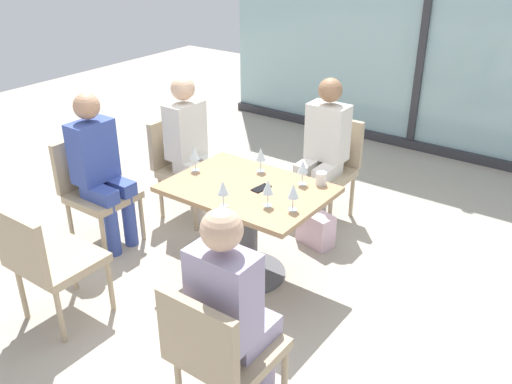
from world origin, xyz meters
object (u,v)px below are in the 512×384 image
object	(u,v)px
dining_table_main	(248,214)
chair_front_left	(47,258)
person_far_left	(191,143)
wine_glass_5	(293,192)
cell_phone_on_table	(261,188)
handbag_0	(316,229)
wine_glass_4	(223,188)
coffee_cup	(321,178)
wine_glass_2	(268,188)
wine_glass_0	(194,154)
chair_near_window	(329,163)
person_side_end	(100,165)
chair_side_end	(94,185)
person_front_right	(232,305)
wine_glass_3	(261,155)
wine_glass_1	(303,167)
chair_far_left	(183,162)
chair_front_right	(219,350)
person_near_window	(324,145)

from	to	relation	value
dining_table_main	chair_front_left	size ratio (longest dim) A/B	1.27
person_far_left	wine_glass_5	world-z (taller)	person_far_left
cell_phone_on_table	handbag_0	xyz separation A→B (m)	(0.09, 0.64, -0.59)
wine_glass_4	coffee_cup	world-z (taller)	wine_glass_4
wine_glass_2	dining_table_main	bearing A→B (deg)	151.44
wine_glass_0	wine_glass_2	distance (m)	0.77
wine_glass_2	handbag_0	distance (m)	1.10
person_far_left	chair_near_window	bearing A→B (deg)	37.20
handbag_0	person_side_end	bearing A→B (deg)	-130.03
wine_glass_4	handbag_0	bearing A→B (deg)	81.99
chair_side_end	person_front_right	world-z (taller)	person_front_right
wine_glass_3	wine_glass_4	xyz separation A→B (m)	(0.13, -0.60, 0.00)
handbag_0	wine_glass_1	bearing A→B (deg)	-62.06
wine_glass_3	wine_glass_5	xyz separation A→B (m)	(0.52, -0.37, 0.00)
chair_near_window	wine_glass_3	size ratio (longest dim) A/B	4.70
chair_far_left	wine_glass_0	size ratio (longest dim) A/B	4.70
chair_front_right	wine_glass_2	xyz separation A→B (m)	(-0.43, 1.03, 0.37)
wine_glass_4	coffee_cup	distance (m)	0.75
person_far_left	wine_glass_0	distance (m)	0.68
wine_glass_3	coffee_cup	world-z (taller)	wine_glass_3
dining_table_main	wine_glass_3	world-z (taller)	wine_glass_3
person_near_window	chair_front_right	bearing A→B (deg)	-72.73
wine_glass_5	handbag_0	world-z (taller)	wine_glass_5
person_far_left	dining_table_main	bearing A→B (deg)	-26.13
person_far_left	person_front_right	world-z (taller)	same
wine_glass_4	coffee_cup	bearing A→B (deg)	62.59
chair_front_left	wine_glass_5	xyz separation A→B (m)	(1.14, 1.08, 0.37)
person_far_left	chair_far_left	bearing A→B (deg)	180.00
chair_side_end	wine_glass_4	xyz separation A→B (m)	(1.36, -0.02, 0.37)
chair_front_left	coffee_cup	bearing A→B (deg)	54.24
chair_side_end	coffee_cup	size ratio (longest dim) A/B	9.67
chair_far_left	person_side_end	world-z (taller)	person_side_end
wine_glass_4	wine_glass_2	bearing A→B (deg)	38.09
chair_near_window	wine_glass_5	size ratio (longest dim) A/B	4.70
wine_glass_2	wine_glass_4	size ratio (longest dim) A/B	1.00
chair_front_left	coffee_cup	xyz separation A→B (m)	(1.09, 1.52, 0.28)
person_side_end	chair_front_left	bearing A→B (deg)	-60.20
dining_table_main	person_near_window	distance (m)	1.09
chair_front_right	wine_glass_4	xyz separation A→B (m)	(-0.65, 0.85, 0.37)
wine_glass_4	chair_front_right	bearing A→B (deg)	-52.63
chair_far_left	wine_glass_1	distance (m)	1.40
person_near_window	person_far_left	bearing A→B (deg)	-147.24
handbag_0	wine_glass_0	bearing A→B (deg)	-120.12
wine_glass_3	chair_front_right	bearing A→B (deg)	-61.70
chair_side_end	wine_glass_2	world-z (taller)	wine_glass_2
person_far_left	coffee_cup	distance (m)	1.35
person_side_end	wine_glass_3	bearing A→B (deg)	27.42
chair_far_left	cell_phone_on_table	xyz separation A→B (m)	(1.15, -0.43, 0.24)
person_side_end	cell_phone_on_table	distance (m)	1.34
chair_far_left	chair_front_right	size ratio (longest dim) A/B	1.00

